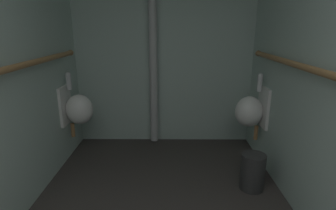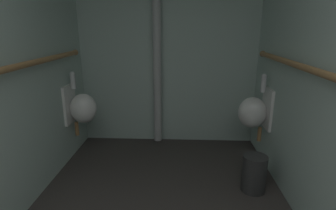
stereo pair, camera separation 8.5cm
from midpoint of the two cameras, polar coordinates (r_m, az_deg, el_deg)
wall_back at (r=3.45m, az=0.76°, el=12.79°), size 2.35×0.06×2.55m
urinal_left_mid at (r=3.22m, az=-17.11°, el=-0.50°), size 0.32×0.30×0.76m
urinal_right_mid at (r=3.09m, az=18.55°, el=-1.32°), size 0.32×0.30×0.76m
supply_pipe_right at (r=1.98m, az=31.12°, el=5.61°), size 0.06×2.69×0.06m
standpipe_back_wall at (r=3.35m, az=-1.60°, el=12.68°), size 0.10×0.10×2.50m
waste_bin at (r=2.71m, az=18.62°, el=-13.57°), size 0.22×0.22×0.35m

